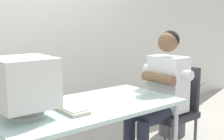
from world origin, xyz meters
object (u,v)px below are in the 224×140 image
Objects in this scene: crt_monitor at (25,83)px; keyboard at (65,107)px; office_chair at (173,106)px; person_seated at (160,92)px; desk at (88,111)px; potted_plant at (173,108)px.

crt_monitor is 0.87× the size of keyboard.
office_chair is 0.27m from person_seated.
keyboard reaches higher than desk.
crt_monitor is 0.37m from keyboard.
potted_plant is at bearing 13.99° from desk.
potted_plant is (0.63, 0.36, -0.36)m from person_seated.
person_seated is at bearing 180.00° from office_chair.
crt_monitor is 2.08m from potted_plant.
office_chair reaches higher than potted_plant.
keyboard is 1.74m from potted_plant.
crt_monitor is (-0.48, 0.04, 0.28)m from desk.
potted_plant is (1.66, 0.35, -0.40)m from keyboard.
person_seated is at bearing -1.24° from crt_monitor.
office_chair is 0.72× the size of person_seated.
person_seated is 1.66× the size of potted_plant.
person_seated is at bearing -150.68° from potted_plant.
desk is at bearing -166.01° from potted_plant.
desk is at bearing -5.96° from keyboard.
desk is 1.93× the size of potted_plant.
person_seated reaches higher than desk.
crt_monitor is at bearing 175.53° from desk.
potted_plant reaches higher than desk.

